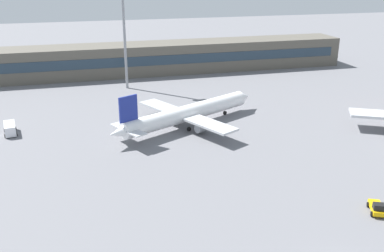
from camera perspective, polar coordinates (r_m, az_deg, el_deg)
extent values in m
plane|color=slate|center=(82.40, 4.42, -1.54)|extent=(400.00, 400.00, 0.00)
cube|color=#5B564C|center=(134.05, -3.66, 9.07)|extent=(113.89, 12.00, 9.00)
cube|color=#263847|center=(128.15, -3.11, 8.76)|extent=(108.19, 0.16, 2.80)
cylinder|color=white|center=(87.09, -0.54, 1.74)|extent=(29.20, 16.95, 3.28)
cone|color=white|center=(98.63, 6.91, 3.84)|extent=(4.62, 4.41, 3.12)
cone|color=white|center=(77.66, -9.91, -0.94)|extent=(3.96, 3.53, 2.30)
cube|color=navy|center=(77.64, -8.47, 2.29)|extent=(3.53, 1.99, 4.75)
cube|color=silver|center=(78.77, -8.48, -0.41)|extent=(6.05, 8.79, 0.21)
cube|color=silver|center=(86.63, -0.97, 1.46)|extent=(15.38, 24.97, 0.43)
cylinder|color=gray|center=(83.43, 1.37, -0.19)|extent=(3.24, 2.79, 1.73)
cylinder|color=gray|center=(90.79, -3.11, 1.52)|extent=(3.24, 2.79, 1.73)
cylinder|color=black|center=(95.01, 4.39, 1.75)|extent=(0.93, 0.70, 0.86)
cylinder|color=black|center=(85.24, -0.41, -0.40)|extent=(0.93, 0.70, 0.86)
cylinder|color=black|center=(88.44, -2.34, 0.36)|extent=(0.93, 0.70, 0.86)
cube|color=#F2B20C|center=(62.93, 23.32, -9.96)|extent=(2.87, 3.90, 0.60)
cube|color=black|center=(61.86, 23.58, -9.85)|extent=(1.73, 1.59, 0.90)
cylinder|color=black|center=(61.87, 22.81, -10.74)|extent=(0.52, 0.74, 0.70)
cylinder|color=black|center=(63.90, 22.37, -9.64)|extent=(0.52, 0.74, 0.70)
cylinder|color=black|center=(64.28, 23.74, -9.67)|extent=(0.52, 0.74, 0.70)
cube|color=white|center=(90.83, -23.05, -0.30)|extent=(2.78, 5.45, 1.90)
cube|color=#1E2633|center=(88.77, -23.04, -0.41)|extent=(1.90, 0.45, 0.70)
cylinder|color=black|center=(89.49, -23.59, -1.19)|extent=(0.39, 0.79, 0.76)
cylinder|color=black|center=(89.47, -22.29, -1.01)|extent=(0.39, 0.79, 0.76)
cylinder|color=black|center=(92.69, -23.65, -0.48)|extent=(0.39, 0.79, 0.76)
cylinder|color=black|center=(92.68, -22.40, -0.30)|extent=(0.39, 0.79, 0.76)
cylinder|color=gray|center=(114.71, -8.99, 12.13)|extent=(0.70, 0.70, 29.41)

